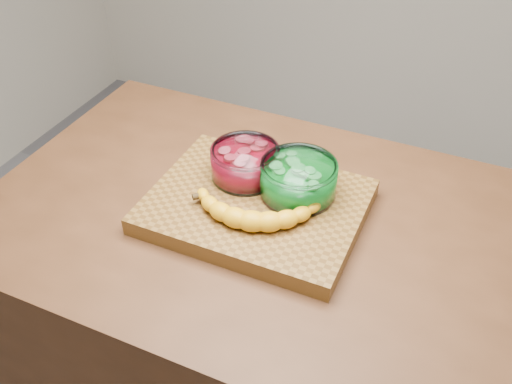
% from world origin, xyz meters
% --- Properties ---
extents(counter, '(1.20, 0.80, 0.90)m').
position_xyz_m(counter, '(0.00, 0.00, 0.45)').
color(counter, '#502D18').
rests_on(counter, ground).
extents(cutting_board, '(0.45, 0.35, 0.04)m').
position_xyz_m(cutting_board, '(0.00, 0.00, 0.92)').
color(cutting_board, brown).
rests_on(cutting_board, counter).
extents(bowl_red, '(0.15, 0.15, 0.07)m').
position_xyz_m(bowl_red, '(-0.06, 0.07, 0.97)').
color(bowl_red, white).
rests_on(bowl_red, cutting_board).
extents(bowl_green, '(0.16, 0.16, 0.08)m').
position_xyz_m(bowl_green, '(0.07, 0.06, 0.98)').
color(bowl_green, white).
rests_on(bowl_green, cutting_board).
extents(banana, '(0.29, 0.16, 0.04)m').
position_xyz_m(banana, '(0.01, -0.04, 0.96)').
color(banana, gold).
rests_on(banana, cutting_board).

